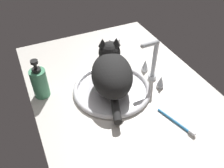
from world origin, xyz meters
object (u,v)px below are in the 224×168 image
faucet (153,65)px  pill_bottle (114,48)px  sink_basin (112,89)px  soap_pump_bottle (40,83)px  cat (112,71)px  toothbrush (177,122)px

faucet → pill_bottle: faucet is taller
sink_basin → pill_bottle: (-24.06, 12.31, 4.17)cm
soap_pump_bottle → pill_bottle: (-13.62, 40.95, -1.96)cm
sink_basin → cat: bearing=161.3°
cat → soap_pump_bottle: bearing=-106.7°
cat → sink_basin: bearing=-18.7°
cat → soap_pump_bottle: 30.61cm
sink_basin → soap_pump_bottle: bearing=-110.0°
soap_pump_bottle → faucet: bearing=77.9°
faucet → cat: faucet is taller
faucet → cat: (-1.70, -19.60, 1.78)cm
faucet → toothbrush: 28.73cm
cat → pill_bottle: cat is taller
cat → pill_bottle: (-22.37, 11.74, -4.70)cm
sink_basin → soap_pump_bottle: (-10.44, -28.63, 6.14)cm
soap_pump_bottle → sink_basin: bearing=70.0°
sink_basin → soap_pump_bottle: size_ratio=1.89×
soap_pump_bottle → toothbrush: soap_pump_bottle is taller
faucet → soap_pump_bottle: 49.92cm
toothbrush → soap_pump_bottle: bearing=-130.9°
toothbrush → faucet: bearing=169.1°
faucet → soap_pump_bottle: (-10.44, -48.81, -0.95)cm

